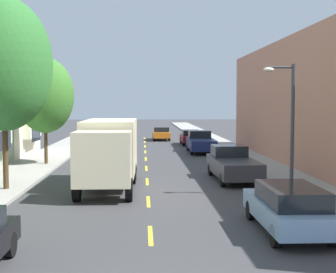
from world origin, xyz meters
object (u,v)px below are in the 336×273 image
(street_tree_second, at_px, (3,64))
(parked_pickup_charcoal, at_px, (233,164))
(parked_pickup_navy, at_px, (201,142))
(delivery_box_truck, at_px, (109,150))
(moving_orange_sedan, at_px, (161,133))
(street_tree_third, at_px, (45,95))
(parked_pickup_white, at_px, (107,132))
(parked_sedan_burgundy, at_px, (191,137))
(parked_wagon_sky, at_px, (289,207))
(street_lamp, at_px, (288,117))

(street_tree_second, xyz_separation_m, parked_pickup_charcoal, (10.86, 2.75, -4.90))
(parked_pickup_navy, bearing_deg, delivery_box_truck, -111.30)
(moving_orange_sedan, bearing_deg, parked_pickup_navy, -78.50)
(street_tree_second, relative_size, street_tree_third, 1.27)
(parked_pickup_white, bearing_deg, street_tree_third, -95.51)
(parked_pickup_navy, bearing_deg, parked_pickup_charcoal, -90.12)
(street_tree_third, relative_size, parked_sedan_burgundy, 1.50)
(street_tree_second, height_order, street_tree_third, street_tree_second)
(parked_sedan_burgundy, height_order, moving_orange_sedan, same)
(parked_sedan_burgundy, height_order, parked_pickup_navy, parked_pickup_navy)
(street_tree_third, bearing_deg, parked_pickup_charcoal, -30.25)
(parked_pickup_navy, height_order, moving_orange_sedan, parked_pickup_navy)
(street_tree_second, xyz_separation_m, street_tree_third, (0.00, 9.08, -1.24))
(parked_wagon_sky, bearing_deg, moving_orange_sedan, 93.77)
(street_lamp, bearing_deg, parked_pickup_white, 106.69)
(parked_pickup_navy, relative_size, moving_orange_sedan, 1.19)
(street_tree_second, relative_size, parked_sedan_burgundy, 1.90)
(delivery_box_truck, xyz_separation_m, moving_orange_sedan, (3.60, 29.36, -1.08))
(street_tree_third, xyz_separation_m, parked_pickup_white, (2.20, 22.76, -3.67))
(street_tree_second, height_order, parked_pickup_white, street_tree_second)
(street_tree_third, xyz_separation_m, moving_orange_sedan, (8.20, 20.87, -3.75))
(street_tree_second, xyz_separation_m, parked_pickup_white, (2.20, 31.84, -4.90))
(parked_pickup_charcoal, distance_m, parked_wagon_sky, 10.22)
(parked_wagon_sky, distance_m, moving_orange_sedan, 37.50)
(parked_wagon_sky, bearing_deg, parked_pickup_charcoal, 88.88)
(street_tree_third, distance_m, parked_pickup_charcoal, 13.10)
(parked_pickup_white, xyz_separation_m, moving_orange_sedan, (6.00, -1.89, -0.08))
(parked_pickup_white, relative_size, parked_pickup_charcoal, 0.99)
(street_tree_second, distance_m, parked_sedan_burgundy, 26.74)
(parked_sedan_burgundy, bearing_deg, parked_pickup_white, 137.49)
(parked_pickup_navy, bearing_deg, moving_orange_sedan, 101.50)
(street_tree_second, xyz_separation_m, moving_orange_sedan, (8.20, 29.95, -4.98))
(delivery_box_truck, height_order, parked_wagon_sky, delivery_box_truck)
(street_tree_second, distance_m, parked_pickup_white, 32.29)
(parked_pickup_white, bearing_deg, parked_wagon_sky, -77.85)
(street_lamp, distance_m, delivery_box_truck, 8.26)
(street_tree_second, height_order, street_lamp, street_tree_second)
(delivery_box_truck, relative_size, parked_pickup_charcoal, 1.41)
(street_tree_third, relative_size, parked_pickup_navy, 1.27)
(street_tree_third, height_order, parked_pickup_charcoal, street_tree_third)
(street_lamp, height_order, parked_sedan_burgundy, street_lamp)
(parked_pickup_white, bearing_deg, delivery_box_truck, -85.60)
(street_tree_third, distance_m, delivery_box_truck, 10.02)
(parked_pickup_charcoal, bearing_deg, parked_pickup_navy, 89.88)
(parked_wagon_sky, bearing_deg, street_tree_third, 122.79)
(street_tree_second, bearing_deg, parked_pickup_charcoal, 14.19)
(delivery_box_truck, relative_size, parked_pickup_navy, 1.41)
(delivery_box_truck, xyz_separation_m, parked_pickup_navy, (6.29, 16.13, -1.01))
(street_lamp, relative_size, delivery_box_truck, 0.73)
(delivery_box_truck, bearing_deg, parked_wagon_sky, -53.05)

